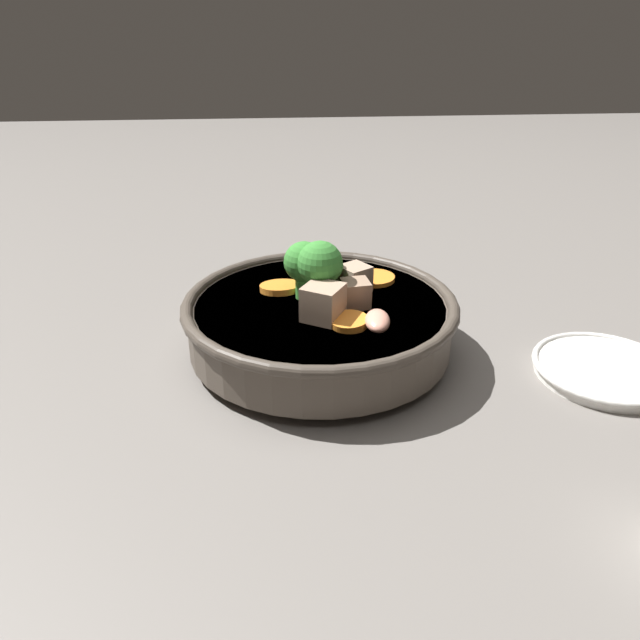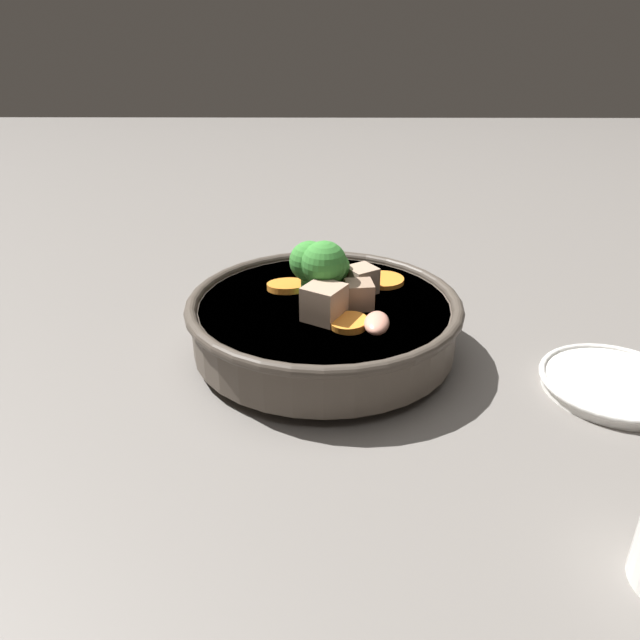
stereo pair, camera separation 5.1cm
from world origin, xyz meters
name	(u,v)px [view 2 (the right image)]	position (x,y,z in m)	size (l,w,h in m)	color
ground_plane	(320,353)	(0.00, 0.00, 0.00)	(3.00, 3.00, 0.00)	slate
stirfry_bowl	(320,317)	(0.00, 0.00, 0.04)	(0.27, 0.27, 0.12)	#51473D
side_saucer	(610,383)	(0.07, 0.27, 0.01)	(0.13, 0.13, 0.01)	white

